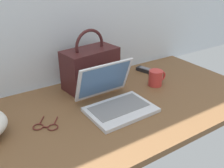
{
  "coord_description": "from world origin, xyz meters",
  "views": [
    {
      "loc": [
        -0.56,
        -0.88,
        0.66
      ],
      "look_at": [
        0.01,
        0.0,
        0.15
      ],
      "focal_mm": 39.45,
      "sensor_mm": 36.0,
      "label": 1
    }
  ],
  "objects_px": {
    "coffee_mug": "(156,78)",
    "eyeglasses": "(46,126)",
    "remote_control_near": "(148,71)",
    "laptop": "(115,99)",
    "handbag": "(91,67)"
  },
  "relations": [
    {
      "from": "eyeglasses",
      "to": "remote_control_near",
      "type": "bearing_deg",
      "value": 16.6
    },
    {
      "from": "remote_control_near",
      "to": "eyeglasses",
      "type": "distance_m",
      "value": 0.79
    },
    {
      "from": "laptop",
      "to": "eyeglasses",
      "type": "distance_m",
      "value": 0.34
    },
    {
      "from": "coffee_mug",
      "to": "handbag",
      "type": "xyz_separation_m",
      "value": [
        -0.32,
        0.19,
        0.07
      ]
    },
    {
      "from": "laptop",
      "to": "remote_control_near",
      "type": "relative_size",
      "value": 1.89
    },
    {
      "from": "remote_control_near",
      "to": "coffee_mug",
      "type": "bearing_deg",
      "value": -116.53
    },
    {
      "from": "laptop",
      "to": "coffee_mug",
      "type": "distance_m",
      "value": 0.34
    },
    {
      "from": "eyeglasses",
      "to": "handbag",
      "type": "height_order",
      "value": "handbag"
    },
    {
      "from": "laptop",
      "to": "remote_control_near",
      "type": "xyz_separation_m",
      "value": [
        0.42,
        0.25,
        -0.03
      ]
    },
    {
      "from": "coffee_mug",
      "to": "eyeglasses",
      "type": "relative_size",
      "value": 0.85
    },
    {
      "from": "coffee_mug",
      "to": "eyeglasses",
      "type": "xyz_separation_m",
      "value": [
        -0.68,
        -0.06,
        -0.04
      ]
    },
    {
      "from": "laptop",
      "to": "handbag",
      "type": "height_order",
      "value": "handbag"
    },
    {
      "from": "coffee_mug",
      "to": "remote_control_near",
      "type": "xyz_separation_m",
      "value": [
        0.08,
        0.17,
        -0.03
      ]
    },
    {
      "from": "remote_control_near",
      "to": "eyeglasses",
      "type": "height_order",
      "value": "remote_control_near"
    },
    {
      "from": "eyeglasses",
      "to": "handbag",
      "type": "relative_size",
      "value": 0.41
    }
  ]
}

